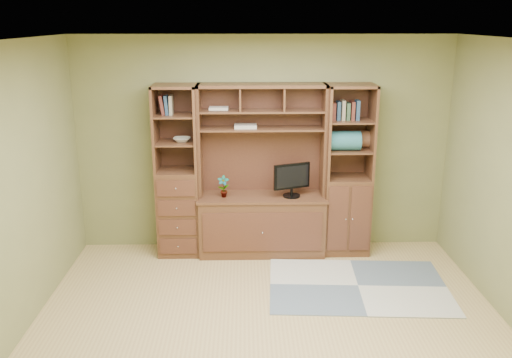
{
  "coord_description": "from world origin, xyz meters",
  "views": [
    {
      "loc": [
        -0.23,
        -4.42,
        2.77
      ],
      "look_at": [
        -0.1,
        1.2,
        1.1
      ],
      "focal_mm": 38.0,
      "sensor_mm": 36.0,
      "label": 1
    }
  ],
  "objects_px": {
    "left_tower": "(178,172)",
    "monitor": "(292,174)",
    "right_tower": "(348,171)",
    "center_hutch": "(262,172)"
  },
  "relations": [
    {
      "from": "center_hutch",
      "to": "monitor",
      "type": "xyz_separation_m",
      "value": [
        0.35,
        -0.03,
        -0.02
      ]
    },
    {
      "from": "right_tower",
      "to": "left_tower",
      "type": "bearing_deg",
      "value": 180.0
    },
    {
      "from": "left_tower",
      "to": "right_tower",
      "type": "bearing_deg",
      "value": 0.0
    },
    {
      "from": "monitor",
      "to": "left_tower",
      "type": "bearing_deg",
      "value": 156.01
    },
    {
      "from": "center_hutch",
      "to": "left_tower",
      "type": "relative_size",
      "value": 1.0
    },
    {
      "from": "left_tower",
      "to": "monitor",
      "type": "bearing_deg",
      "value": -3.17
    },
    {
      "from": "center_hutch",
      "to": "right_tower",
      "type": "bearing_deg",
      "value": 2.23
    },
    {
      "from": "left_tower",
      "to": "monitor",
      "type": "xyz_separation_m",
      "value": [
        1.35,
        -0.07,
        -0.02
      ]
    },
    {
      "from": "center_hutch",
      "to": "monitor",
      "type": "relative_size",
      "value": 3.67
    },
    {
      "from": "center_hutch",
      "to": "right_tower",
      "type": "relative_size",
      "value": 1.0
    }
  ]
}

